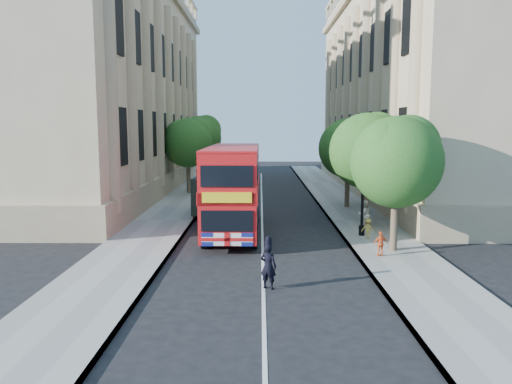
{
  "coord_description": "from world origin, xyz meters",
  "views": [
    {
      "loc": [
        -0.11,
        -18.65,
        5.59
      ],
      "look_at": [
        -0.32,
        6.09,
        2.3
      ],
      "focal_mm": 35.0,
      "sensor_mm": 36.0,
      "label": 1
    }
  ],
  "objects_px": {
    "double_decker_bus": "(234,187)",
    "woman_pedestrian": "(364,214)",
    "lamp_post": "(363,188)",
    "police_constable": "(268,266)",
    "box_van": "(216,192)"
  },
  "relations": [
    {
      "from": "box_van",
      "to": "police_constable",
      "type": "height_order",
      "value": "box_van"
    },
    {
      "from": "box_van",
      "to": "woman_pedestrian",
      "type": "distance_m",
      "value": 9.73
    },
    {
      "from": "double_decker_bus",
      "to": "woman_pedestrian",
      "type": "xyz_separation_m",
      "value": [
        6.96,
        0.63,
        -1.57
      ]
    },
    {
      "from": "woman_pedestrian",
      "to": "police_constable",
      "type": "bearing_deg",
      "value": 46.13
    },
    {
      "from": "lamp_post",
      "to": "police_constable",
      "type": "distance_m",
      "value": 9.5
    },
    {
      "from": "lamp_post",
      "to": "box_van",
      "type": "relative_size",
      "value": 0.98
    },
    {
      "from": "box_van",
      "to": "police_constable",
      "type": "xyz_separation_m",
      "value": [
        3.08,
        -14.59,
        -0.63
      ]
    },
    {
      "from": "lamp_post",
      "to": "woman_pedestrian",
      "type": "xyz_separation_m",
      "value": [
        0.47,
        1.67,
        -1.62
      ]
    },
    {
      "from": "box_van",
      "to": "woman_pedestrian",
      "type": "bearing_deg",
      "value": -24.9
    },
    {
      "from": "double_decker_bus",
      "to": "woman_pedestrian",
      "type": "distance_m",
      "value": 7.16
    },
    {
      "from": "lamp_post",
      "to": "box_van",
      "type": "xyz_separation_m",
      "value": [
        -7.91,
        6.59,
        -1.08
      ]
    },
    {
      "from": "box_van",
      "to": "lamp_post",
      "type": "bearing_deg",
      "value": -34.28
    },
    {
      "from": "double_decker_bus",
      "to": "box_van",
      "type": "height_order",
      "value": "double_decker_bus"
    },
    {
      "from": "box_van",
      "to": "woman_pedestrian",
      "type": "relative_size",
      "value": 3.44
    },
    {
      "from": "woman_pedestrian",
      "to": "double_decker_bus",
      "type": "bearing_deg",
      "value": -10.01
    }
  ]
}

